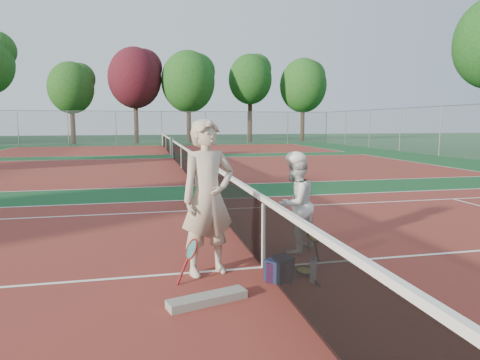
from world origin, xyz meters
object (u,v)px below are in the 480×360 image
at_px(racket_red, 192,261).
at_px(water_bottle, 313,271).
at_px(sports_bag_navy, 279,269).
at_px(sports_bag_purple, 279,271).
at_px(player_a, 208,198).
at_px(player_b, 295,204).
at_px(net_main, 264,232).
at_px(racket_spare, 305,272).
at_px(racket_black_held, 313,245).

distance_m(racket_red, water_bottle, 1.56).
xyz_separation_m(sports_bag_navy, sports_bag_purple, (-0.02, -0.05, -0.01)).
height_order(player_a, racket_red, player_a).
bearing_deg(player_b, net_main, 6.47).
xyz_separation_m(player_b, racket_spare, (-0.22, -1.02, -0.72)).
distance_m(racket_red, racket_spare, 1.53).
bearing_deg(water_bottle, sports_bag_navy, 151.22).
bearing_deg(player_a, racket_black_held, -16.52).
distance_m(net_main, racket_red, 1.12).
relative_size(player_a, racket_red, 3.75).
bearing_deg(racket_red, player_b, 10.58).
relative_size(racket_red, sports_bag_navy, 1.54).
xyz_separation_m(player_b, water_bottle, (-0.22, -1.32, -0.61)).
bearing_deg(net_main, player_b, 42.46).
xyz_separation_m(racket_red, racket_black_held, (1.78, 0.31, 0.01)).
xyz_separation_m(racket_black_held, racket_spare, (-0.27, -0.37, -0.25)).
distance_m(net_main, racket_spare, 0.77).
xyz_separation_m(net_main, player_b, (0.68, 0.63, 0.25)).
height_order(net_main, player_a, player_a).
bearing_deg(racket_red, racket_spare, -20.69).
height_order(player_a, sports_bag_navy, player_a).
relative_size(racket_red, racket_black_held, 0.96).
bearing_deg(water_bottle, sports_bag_purple, 158.09).
relative_size(racket_black_held, sports_bag_navy, 1.61).
height_order(player_a, player_b, player_a).
distance_m(player_a, player_b, 1.64).
bearing_deg(racket_black_held, player_b, -115.57).
height_order(net_main, sports_bag_purple, net_main).
relative_size(player_a, racket_black_held, 3.59).
height_order(racket_black_held, water_bottle, racket_black_held).
bearing_deg(net_main, player_a, -176.35).
bearing_deg(player_a, player_b, 7.05).
bearing_deg(racket_spare, net_main, 47.53).
distance_m(racket_black_held, water_bottle, 0.74).
bearing_deg(racket_red, water_bottle, -31.92).
bearing_deg(water_bottle, racket_red, 166.34).
bearing_deg(water_bottle, racket_black_held, 68.08).
xyz_separation_m(net_main, racket_red, (-1.05, -0.33, -0.23)).
relative_size(racket_spare, sports_bag_purple, 1.86).
xyz_separation_m(player_a, racket_black_held, (1.52, 0.03, -0.75)).
distance_m(net_main, racket_black_held, 0.77).
height_order(sports_bag_navy, sports_bag_purple, sports_bag_navy).
distance_m(racket_red, sports_bag_purple, 1.13).
relative_size(net_main, player_b, 7.18).
xyz_separation_m(player_a, water_bottle, (1.25, -0.64, -0.89)).
height_order(net_main, player_b, player_b).
height_order(racket_spare, water_bottle, water_bottle).
relative_size(net_main, racket_spare, 18.29).
bearing_deg(sports_bag_purple, racket_spare, 18.63).
bearing_deg(net_main, sports_bag_purple, -84.16).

